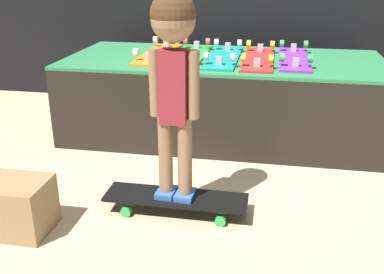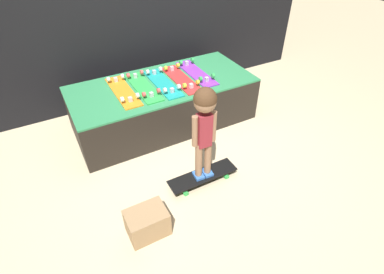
# 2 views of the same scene
# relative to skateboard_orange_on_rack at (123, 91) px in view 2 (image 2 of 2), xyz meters

# --- Properties ---
(ground_plane) EXTENTS (16.00, 16.00, 0.00)m
(ground_plane) POSITION_rel_skateboard_orange_on_rack_xyz_m (0.48, -0.62, -0.57)
(ground_plane) COLOR beige
(back_wall) EXTENTS (5.32, 0.10, 2.40)m
(back_wall) POSITION_rel_skateboard_orange_on_rack_xyz_m (0.48, 0.79, 0.62)
(back_wall) COLOR black
(back_wall) RESTS_ON ground_plane
(display_rack) EXTENTS (2.18, 0.97, 0.56)m
(display_rack) POSITION_rel_skateboard_orange_on_rack_xyz_m (0.48, -0.02, -0.30)
(display_rack) COLOR black
(display_rack) RESTS_ON ground_plane
(skateboard_orange_on_rack) EXTENTS (0.20, 0.77, 0.09)m
(skateboard_orange_on_rack) POSITION_rel_skateboard_orange_on_rack_xyz_m (0.00, 0.00, 0.00)
(skateboard_orange_on_rack) COLOR orange
(skateboard_orange_on_rack) RESTS_ON display_rack
(skateboard_green_on_rack) EXTENTS (0.20, 0.77, 0.09)m
(skateboard_green_on_rack) POSITION_rel_skateboard_orange_on_rack_xyz_m (0.24, -0.01, 0.00)
(skateboard_green_on_rack) COLOR green
(skateboard_green_on_rack) RESTS_ON display_rack
(skateboard_teal_on_rack) EXTENTS (0.20, 0.77, 0.09)m
(skateboard_teal_on_rack) POSITION_rel_skateboard_orange_on_rack_xyz_m (0.48, -0.04, 0.00)
(skateboard_teal_on_rack) COLOR teal
(skateboard_teal_on_rack) RESTS_ON display_rack
(skateboard_red_on_rack) EXTENTS (0.20, 0.77, 0.09)m
(skateboard_red_on_rack) POSITION_rel_skateboard_orange_on_rack_xyz_m (0.71, -0.05, 0.00)
(skateboard_red_on_rack) COLOR red
(skateboard_red_on_rack) RESTS_ON display_rack
(skateboard_purple_on_rack) EXTENTS (0.20, 0.77, 0.09)m
(skateboard_purple_on_rack) POSITION_rel_skateboard_orange_on_rack_xyz_m (0.95, 0.00, 0.00)
(skateboard_purple_on_rack) COLOR purple
(skateboard_purple_on_rack) RESTS_ON display_rack
(skateboard_on_floor) EXTENTS (0.72, 0.20, 0.09)m
(skateboard_on_floor) POSITION_rel_skateboard_orange_on_rack_xyz_m (0.38, -1.17, -0.50)
(skateboard_on_floor) COLOR black
(skateboard_on_floor) RESTS_ON ground_plane
(child) EXTENTS (0.24, 0.20, 0.99)m
(child) POSITION_rel_skateboard_orange_on_rack_xyz_m (0.38, -1.17, 0.21)
(child) COLOR #3870C6
(child) RESTS_ON skateboard_on_floor
(storage_box) EXTENTS (0.34, 0.25, 0.25)m
(storage_box) POSITION_rel_skateboard_orange_on_rack_xyz_m (-0.34, -1.46, -0.45)
(storage_box) COLOR #A37F56
(storage_box) RESTS_ON ground_plane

